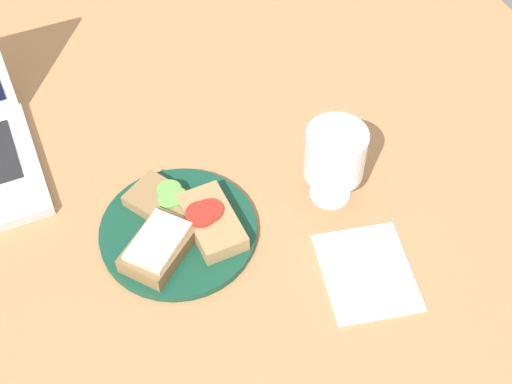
% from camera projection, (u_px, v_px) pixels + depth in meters
% --- Properties ---
extents(wooden_table, '(1.40, 1.40, 0.03)m').
position_uv_depth(wooden_table, '(206.00, 223.00, 1.05)').
color(wooden_table, '#B27F51').
rests_on(wooden_table, ground).
extents(plate, '(0.22, 0.22, 0.01)m').
position_uv_depth(plate, '(178.00, 231.00, 1.01)').
color(plate, '#144733').
rests_on(plate, wooden_table).
extents(sandwich_with_cucumber, '(0.11, 0.12, 0.02)m').
position_uv_depth(sandwich_with_cucumber, '(163.00, 201.00, 1.02)').
color(sandwich_with_cucumber, '#937047').
rests_on(sandwich_with_cucumber, plate).
extents(sandwich_with_cheese, '(0.12, 0.12, 0.03)m').
position_uv_depth(sandwich_with_cheese, '(159.00, 247.00, 0.97)').
color(sandwich_with_cheese, brown).
rests_on(sandwich_with_cheese, plate).
extents(sandwich_with_tomato, '(0.07, 0.12, 0.03)m').
position_uv_depth(sandwich_with_tomato, '(210.00, 221.00, 1.00)').
color(sandwich_with_tomato, '#A88456').
rests_on(sandwich_with_tomato, plate).
extents(wine_glass, '(0.09, 0.09, 0.13)m').
position_uv_depth(wine_glass, '(335.00, 156.00, 1.00)').
color(wine_glass, white).
rests_on(wine_glass, wooden_table).
extents(napkin, '(0.15, 0.17, 0.00)m').
position_uv_depth(napkin, '(367.00, 272.00, 0.97)').
color(napkin, white).
rests_on(napkin, wooden_table).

